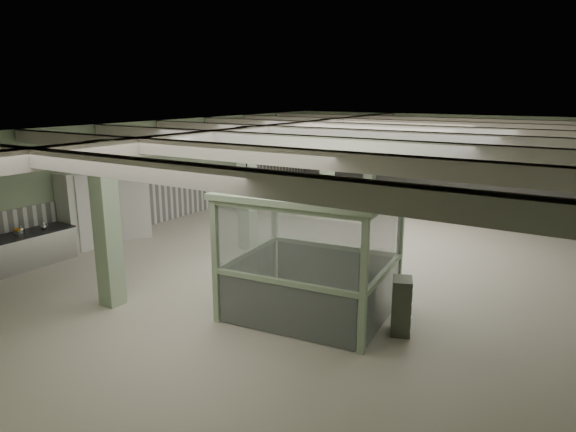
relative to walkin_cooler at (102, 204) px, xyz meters
The scene contains 27 objects.
floor 7.34m from the walkin_cooler, 23.90° to the left, with size 20.00×20.00×0.00m, color beige.
ceiling 7.63m from the walkin_cooler, 23.90° to the left, with size 14.00×20.00×0.02m, color silver.
wall_back 14.54m from the walkin_cooler, 62.88° to the left, with size 14.00×0.02×3.60m, color #A3BA95.
wall_left 3.02m from the walkin_cooler, 97.30° to the left, with size 0.02×20.00×3.60m, color #A3BA95.
wainscot_left 2.99m from the walkin_cooler, 96.82° to the left, with size 0.05×19.90×1.50m, color silver.
wainscot_back 14.52m from the walkin_cooler, 62.84° to the left, with size 13.90×0.05×1.50m, color silver.
girder 5.51m from the walkin_cooler, 35.44° to the left, with size 0.45×19.90×0.40m, color beige.
beam_a 8.34m from the walkin_cooler, 34.57° to the right, with size 13.90×0.35×0.32m, color beige.
beam_b 7.28m from the walkin_cooler, 17.31° to the right, with size 13.90×0.35×0.32m, color beige.
beam_c 7.00m from the walkin_cooler, ahead, with size 13.90×0.35×0.32m, color beige.
beam_d 7.58m from the walkin_cooler, 23.90° to the left, with size 13.90×0.35×0.32m, color beige.
beam_e 8.85m from the walkin_cooler, 39.37° to the left, with size 13.90×0.35×0.32m, color beige.
beam_f 10.57m from the walkin_cooler, 50.14° to the left, with size 13.90×0.35×0.32m, color beige.
beam_g 12.56m from the walkin_cooler, 57.59° to the left, with size 13.90×0.35×0.32m, color beige.
column_a 5.17m from the walkin_cooler, 36.62° to the right, with size 0.42×0.42×3.60m, color #9EB894.
column_b 4.59m from the walkin_cooler, 25.13° to the left, with size 0.42×0.42×3.60m, color #9EB894.
column_c 8.09m from the walkin_cooler, 59.26° to the left, with size 0.42×0.42×3.60m, color #9EB894.
column_d 11.70m from the walkin_cooler, 69.34° to the left, with size 0.42×0.42×3.60m, color #9EB894.
pendant_front 7.64m from the walkin_cooler, 16.17° to the right, with size 0.44×0.44×0.22m, color #304032.
pendant_mid 8.12m from the walkin_cooler, 25.74° to the left, with size 0.44×0.44×0.22m, color #304032.
pendant_back 11.19m from the walkin_cooler, 49.82° to the left, with size 0.44×0.44×0.22m, color #304032.
pitcher_near 2.64m from the walkin_cooler, 89.03° to the right, with size 0.16×0.19×0.24m, color #AEAFB3, non-canonical shape.
pitcher_far 2.14m from the walkin_cooler, 83.15° to the right, with size 0.16×0.19×0.24m, color #AEAFB3, non-canonical shape.
orange_bowl 2.70m from the walkin_cooler, 89.63° to the right, with size 0.26×0.26×0.09m, color #B2B2B7.
walkin_cooler is the anchor object (origin of this frame).
guard_booth 8.12m from the walkin_cooler, ahead, with size 3.60×3.15×2.67m.
filing_cabinet 10.06m from the walkin_cooler, ahead, with size 0.36×0.51×1.12m, color #4F5244.
Camera 1 is at (6.41, -12.87, 4.58)m, focal length 32.00 mm.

